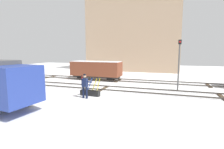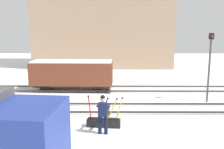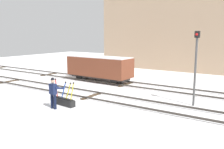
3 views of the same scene
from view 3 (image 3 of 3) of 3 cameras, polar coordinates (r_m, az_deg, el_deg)
ground_plane at (r=15.43m, az=-4.90°, el=-5.25°), size 60.00×60.00×0.00m
track_main_line at (r=15.40m, az=-4.90°, el=-4.86°), size 44.00×1.94×0.18m
track_siding_near at (r=18.92m, az=3.30°, el=-2.15°), size 44.00×1.94×0.18m
switch_lever_frame at (r=13.75m, az=-11.36°, el=-6.18°), size 1.65×0.51×1.45m
rail_worker at (r=13.08m, az=-13.77°, el=-3.93°), size 0.58×0.69×1.69m
signal_post at (r=13.75m, az=19.34°, el=3.02°), size 0.24×0.32×4.11m
apartment_building at (r=30.18m, az=14.12°, el=13.50°), size 15.43×6.91×12.36m
freight_car_back_track at (r=20.13m, az=-3.04°, el=1.81°), size 5.72×2.08×2.11m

